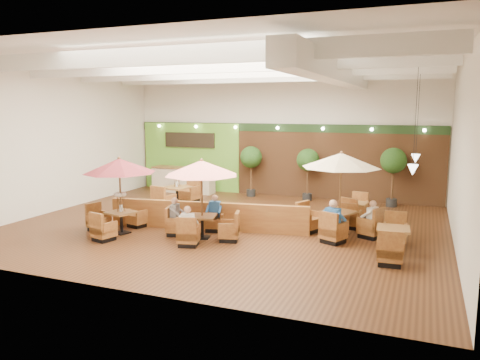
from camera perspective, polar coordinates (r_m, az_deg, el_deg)
The scene contains 17 objects.
room at distance 16.32m, azimuth 0.77°, elevation 7.78°, with size 14.04×14.00×5.52m.
service_counter at distance 22.06m, azimuth -6.93°, elevation 0.03°, with size 3.00×0.75×1.18m.
booth_divider at distance 15.19m, azimuth -4.00°, elevation -4.40°, with size 6.58×0.18×0.91m, color brown.
table_0 at distance 14.99m, azimuth -14.61°, elevation 0.16°, with size 2.36×2.48×2.43m.
table_1 at distance 14.01m, azimuth -4.70°, elevation -0.46°, with size 2.48×2.48×2.43m.
table_2 at distance 14.64m, azimuth 12.16°, elevation 0.22°, with size 2.74×2.74×2.62m.
table_3 at distance 18.73m, azimuth -7.67°, elevation -1.78°, with size 1.10×2.90×1.61m.
table_4 at distance 13.34m, azimuth 18.11°, elevation -7.12°, with size 0.89×2.54×0.94m.
table_5 at distance 16.65m, azimuth 13.81°, elevation -3.89°, with size 0.87×2.40×0.88m.
topiary_0 at distance 20.73m, azimuth 1.36°, elevation 2.56°, with size 0.96×0.96×2.24m.
topiary_1 at distance 19.99m, azimuth 8.28°, elevation 2.18°, with size 0.95×0.95×2.21m.
topiary_2 at distance 19.48m, azimuth 18.19°, elevation 1.99°, with size 1.02×1.02×2.37m.
diner_0 at distance 13.42m, azimuth -6.33°, elevation -5.01°, with size 0.38×0.32×0.72m.
diner_1 at distance 14.97m, azimuth -3.14°, elevation -3.53°, with size 0.37×0.32×0.72m.
diner_2 at distance 14.59m, azimuth -7.78°, elevation -3.89°, with size 0.33×0.38×0.73m.
diner_3 at distance 13.90m, azimuth 11.35°, elevation -4.45°, with size 0.46×0.42×0.84m.
diner_4 at distance 14.71m, azimuth 15.71°, elevation -4.07°, with size 0.38×0.40×0.71m.
Camera 1 is at (6.09, -14.02, 3.91)m, focal length 35.00 mm.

